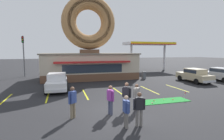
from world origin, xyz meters
name	(u,v)px	position (x,y,z in m)	size (l,w,h in m)	color
ground_plane	(113,113)	(0.00, 0.00, 0.00)	(160.00, 160.00, 0.00)	#232326
donut_shop_building	(89,50)	(0.80, 13.94, 3.74)	(12.30, 6.75, 10.96)	brown
putting_mat	(163,101)	(4.25, 1.37, 0.01)	(3.90, 1.20, 0.03)	#1E842D
mini_donut_near_left	(144,102)	(2.71, 1.34, 0.05)	(0.13, 0.13, 0.04)	#A5724C
mini_donut_near_right	(173,100)	(5.10, 1.39, 0.05)	(0.13, 0.13, 0.04)	#D17F47
mini_donut_mid_left	(154,101)	(3.59, 1.52, 0.05)	(0.13, 0.13, 0.04)	brown
mini_donut_mid_centre	(152,103)	(3.19, 1.04, 0.05)	(0.13, 0.13, 0.04)	#D8667F
mini_donut_mid_right	(164,100)	(4.44, 1.59, 0.05)	(0.13, 0.13, 0.04)	#E5C666
golf_ball	(155,102)	(3.44, 1.12, 0.05)	(0.04, 0.04, 0.04)	white
putting_flag_pin	(185,94)	(5.99, 1.23, 0.44)	(0.13, 0.01, 0.55)	silver
car_silver	(220,74)	(15.91, 7.21, 0.87)	(2.14, 4.64, 1.60)	#B2B5BA
car_white	(57,81)	(-3.27, 7.17, 0.87)	(2.05, 4.60, 1.60)	silver
car_champagne	(194,75)	(12.16, 7.32, 0.87)	(2.04, 4.59, 1.60)	#BCAD89
pedestrian_blue_sweater_man	(139,107)	(0.75, -2.03, 0.93)	(0.59, 0.30, 1.68)	slate
pedestrian_hooded_kid	(73,101)	(-2.29, -0.12, 0.97)	(0.46, 0.44, 1.75)	#7F7056
pedestrian_leather_jacket_man	(137,96)	(1.58, 0.15, 0.91)	(0.50, 0.42, 1.64)	slate
pedestrian_clipboard_woman	(110,99)	(-0.18, -0.15, 0.94)	(0.37, 0.56, 1.69)	#474C66
pedestrian_beanie_man	(126,110)	(0.08, -2.02, 0.86)	(0.25, 0.60, 1.56)	slate
pedestrian_crossing_woman	(127,95)	(0.92, 0.13, 0.99)	(0.45, 0.45, 1.77)	#474C66
trash_bin	(144,75)	(7.52, 11.11, 0.50)	(0.57, 0.57, 0.97)	#51565B
traffic_light_pole	(23,51)	(-7.99, 17.92, 3.71)	(0.28, 0.47, 5.80)	#595B60
gas_station_canopy	(149,45)	(13.12, 20.62, 4.86)	(9.00, 4.46, 5.30)	silver
parking_stripe_far_left	(5,100)	(-6.96, 5.00, 0.00)	(0.12, 3.60, 0.01)	yellow
parking_stripe_left	(48,97)	(-3.96, 5.00, 0.00)	(0.12, 3.60, 0.01)	yellow
parking_stripe_mid_left	(85,94)	(-0.96, 5.00, 0.00)	(0.12, 3.60, 0.01)	yellow
parking_stripe_centre	(119,92)	(2.04, 5.00, 0.00)	(0.12, 3.60, 0.01)	yellow
parking_stripe_mid_right	(149,90)	(5.04, 5.00, 0.00)	(0.12, 3.60, 0.01)	yellow
parking_stripe_right	(176,88)	(8.04, 5.00, 0.00)	(0.12, 3.60, 0.01)	yellow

